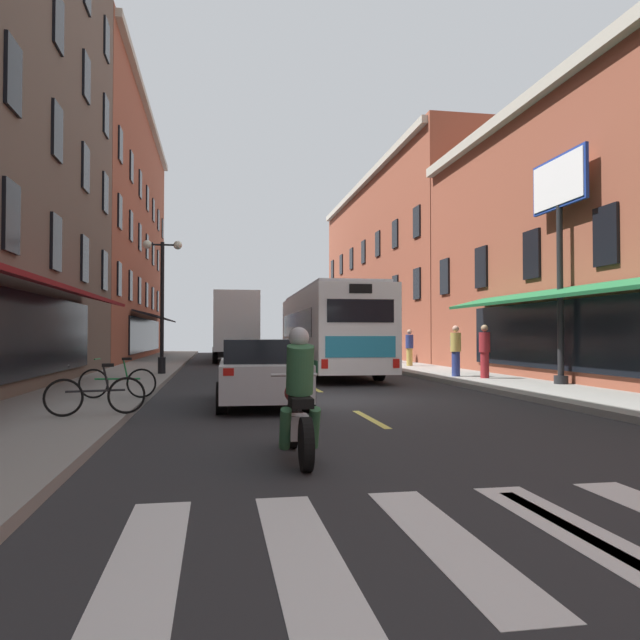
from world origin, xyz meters
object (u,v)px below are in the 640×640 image
transit_bus (328,331)px  pedestrian_mid (409,347)px  billboard_sign (559,211)px  pedestrian_near (456,349)px  bicycle_near (118,382)px  pedestrian_rear (485,350)px  motorcycle_rider (299,403)px  box_truck (235,327)px  bicycle_mid (96,395)px  street_lamp_twin (162,299)px  sedan_mid (230,347)px  pedestrian_far (398,346)px  sedan_near (262,372)px

transit_bus → pedestrian_mid: 5.35m
billboard_sign → pedestrian_near: (-1.74, 3.60, -4.11)m
bicycle_near → pedestrian_rear: pedestrian_rear is taller
motorcycle_rider → bicycle_near: motorcycle_rider is taller
billboard_sign → motorcycle_rider: bearing=-136.0°
box_truck → bicycle_mid: (-3.15, -23.92, -1.51)m
motorcycle_rider → street_lamp_twin: 15.78m
sedan_mid → pedestrian_mid: (7.79, -17.74, 0.28)m
pedestrian_far → motorcycle_rider: bearing=-122.1°
billboard_sign → street_lamp_twin: billboard_sign is taller
pedestrian_far → transit_bus: bearing=-139.6°
motorcycle_rider → pedestrian_rear: size_ratio=1.18×
bicycle_mid → sedan_near: bearing=35.7°
box_truck → pedestrian_far: bearing=-31.8°
bicycle_mid → pedestrian_mid: size_ratio=1.00×
transit_bus → street_lamp_twin: 6.53m
billboard_sign → bicycle_near: (-12.06, -1.90, -4.68)m
pedestrian_near → street_lamp_twin: bearing=-7.1°
box_truck → pedestrian_rear: box_truck is taller
pedestrian_far → box_truck: bearing=136.2°
sedan_mid → pedestrian_rear: 26.90m
bicycle_near → bicycle_mid: (0.08, -2.94, 0.00)m
pedestrian_near → pedestrian_mid: pedestrian_near is taller
pedestrian_near → pedestrian_far: size_ratio=1.05×
sedan_near → sedan_mid: (0.01, 30.98, -0.03)m
transit_bus → bicycle_mid: size_ratio=7.31×
pedestrian_rear → street_lamp_twin: size_ratio=0.36×
pedestrian_mid → pedestrian_rear: 8.03m
box_truck → bicycle_near: bearing=-98.8°
pedestrian_rear → motorcycle_rider: bearing=-150.1°
transit_bus → sedan_mid: bearing=99.3°
pedestrian_mid → bicycle_near: bearing=103.8°
bicycle_near → sedan_near: bearing=-12.7°
sedan_near → pedestrian_far: bearing=63.5°
bicycle_near → sedan_mid: bearing=84.0°
sedan_near → pedestrian_rear: 9.33m
transit_bus → sedan_near: transit_bus is taller
box_truck → transit_bus: bearing=-73.7°
bicycle_mid → bicycle_near: bearing=91.6°
sedan_near → bicycle_mid: 3.83m
billboard_sign → bicycle_near: 13.07m
box_truck → bicycle_near: box_truck is taller
sedan_near → motorcycle_rider: size_ratio=2.13×
pedestrian_mid → sedan_near: bearing=114.5°
bicycle_near → pedestrian_near: bearing=28.1°
box_truck → bicycle_near: 21.28m
sedan_mid → bicycle_mid: (-3.11, -33.20, -0.21)m
sedan_near → pedestrian_mid: (7.79, 13.24, 0.26)m
box_truck → pedestrian_rear: 18.21m
box_truck → pedestrian_rear: (7.68, -16.49, -0.96)m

